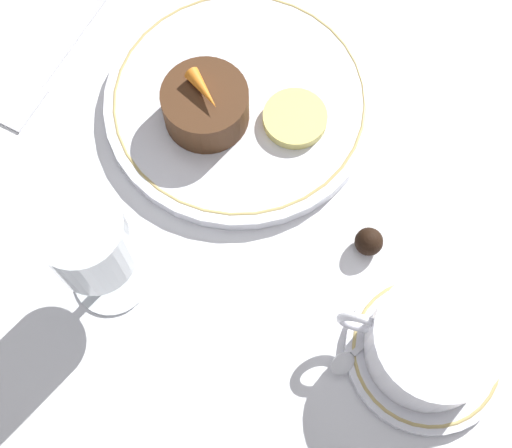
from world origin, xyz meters
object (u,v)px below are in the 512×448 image
(coffee_cup, at_px, (432,342))
(dessert_cake, at_px, (207,101))
(fork, at_px, (52,69))
(dinner_plate, at_px, (240,101))
(wine_glass, at_px, (90,246))

(coffee_cup, bearing_deg, dessert_cake, -35.42)
(fork, height_order, dessert_cake, dessert_cake)
(dinner_plate, distance_m, dessert_cake, 0.04)
(dinner_plate, distance_m, wine_glass, 0.22)
(coffee_cup, relative_size, wine_glass, 0.98)
(wine_glass, xyz_separation_m, dessert_cake, (-0.04, -0.17, -0.05))
(coffee_cup, distance_m, dessert_cake, 0.28)
(coffee_cup, distance_m, fork, 0.43)
(dessert_cake, bearing_deg, wine_glass, 77.96)
(wine_glass, height_order, dessert_cake, wine_glass)
(dinner_plate, distance_m, coffee_cup, 0.28)
(fork, bearing_deg, dessert_cake, 175.60)
(dinner_plate, bearing_deg, wine_glass, 72.69)
(wine_glass, bearing_deg, fork, -55.76)
(dinner_plate, relative_size, wine_glass, 1.95)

